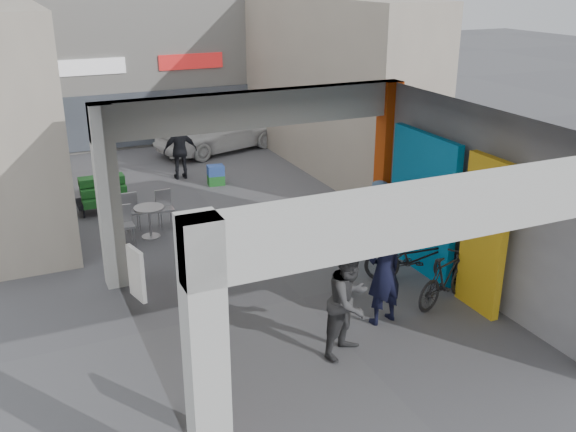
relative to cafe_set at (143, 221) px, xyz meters
name	(u,v)px	position (x,y,z in m)	size (l,w,h in m)	color
ground	(302,298)	(1.99, -4.33, -0.31)	(90.00, 90.00, 0.00)	#57575C
arcade_canopy	(354,189)	(2.53, -5.15, 2.00)	(6.40, 6.45, 6.40)	beige
far_building	(131,22)	(1.99, 9.66, 3.69)	(18.00, 4.08, 8.00)	white
plaza_bldg_left	(4,109)	(-2.51, 3.17, 2.19)	(2.00, 9.00, 5.00)	#BCAF9B
plaza_bldg_right	(331,84)	(6.49, 3.17, 2.19)	(2.00, 9.00, 5.00)	#BCAF9B
bollard_left	(188,244)	(0.51, -1.99, 0.13)	(0.09, 0.09, 0.87)	gray
bollard_center	(258,229)	(2.13, -1.83, 0.13)	(0.09, 0.09, 0.88)	gray
bollard_right	(320,224)	(3.48, -2.13, 0.13)	(0.09, 0.09, 0.87)	gray
advert_board_near	(202,401)	(-0.76, -7.14, 0.20)	(0.18, 0.56, 1.00)	white
advert_board_far	(137,273)	(-0.76, -3.09, 0.20)	(0.21, 0.55, 1.00)	white
cafe_set	(143,221)	(0.00, 0.00, 0.00)	(1.43, 1.15, 0.86)	#A5A5AA
produce_stand	(104,198)	(-0.56, 1.83, 0.04)	(1.32, 0.72, 0.87)	black
crate_stack	(216,175)	(2.66, 2.75, -0.03)	(0.49, 0.40, 0.56)	#19591A
border_collie	(342,284)	(2.73, -4.52, -0.07)	(0.22, 0.43, 0.60)	black
man_with_dog	(384,272)	(2.89, -5.64, 0.64)	(0.69, 0.45, 1.90)	black
man_back_turned	(349,301)	(1.89, -6.24, 0.60)	(0.88, 0.68, 1.80)	#3F3F41
man_elderly	(379,213)	(4.59, -2.73, 0.43)	(0.72, 0.47, 1.48)	#587DAC
man_crates	(180,151)	(1.93, 3.74, 0.52)	(0.97, 0.40, 1.65)	black
bicycle_front	(417,257)	(4.29, -4.63, 0.22)	(0.70, 2.00, 1.05)	black
bicycle_rear	(446,279)	(4.29, -5.54, 0.18)	(0.45, 1.60, 0.96)	black
white_van	(218,130)	(3.88, 6.19, 0.41)	(1.70, 4.22, 1.44)	white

